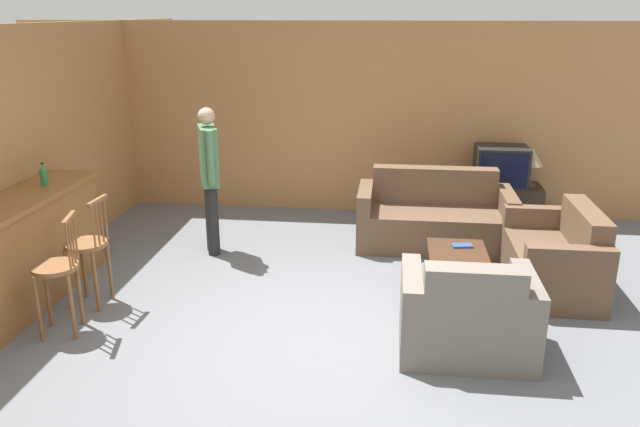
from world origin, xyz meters
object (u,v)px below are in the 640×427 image
Objects in this scene: armchair_near at (467,318)px; bar_chair_mid at (88,251)px; book_on_table at (462,246)px; tv_unit at (497,204)px; person_by_window at (210,173)px; coffee_table at (458,260)px; table_lamp at (532,158)px; loveseat_right at (556,259)px; couch_far at (434,219)px; tv at (501,166)px; bar_chair_near at (58,274)px; bottle at (44,175)px.

bar_chair_mid is at bearing 171.90° from armchair_near.
book_on_table is at bearing 15.98° from bar_chair_mid.
person_by_window is at bearing -156.68° from tv_unit.
table_lamp reaches higher than coffee_table.
table_lamp is (0.11, 2.07, 0.58)m from loveseat_right.
tv reaches higher than couch_far.
tv_unit is at bearing 46.61° from couch_far.
couch_far is 1.37m from tv.
couch_far is at bearing 37.75° from bar_chair_near.
tv_unit is 2.07m from book_on_table.
tv is (0.71, 2.19, 0.47)m from coffee_table.
bar_chair_near reaches higher than table_lamp.
bar_chair_mid is 0.78× the size of loveseat_right.
loveseat_right is at bearing -82.57° from tv.
armchair_near is at bearing -126.01° from loveseat_right.
bar_chair_mid is 3.93m from couch_far.
armchair_near is 0.78× the size of loveseat_right.
book_on_table is (4.20, 0.58, -0.78)m from bottle.
bar_chair_near is 2.11× the size of table_lamp.
coffee_table is 4.24m from bottle.
bar_chair_near is 5.53m from tv_unit.
bottle is at bearing 121.39° from bar_chair_near.
couch_far is at bearing 102.91° from book_on_table.
table_lamp is (1.10, 2.19, 0.59)m from coffee_table.
person_by_window is (-3.48, -1.50, 0.70)m from tv_unit.
bar_chair_near reaches higher than loveseat_right.
couch_far reaches higher than tv_unit.
couch_far reaches higher than loveseat_right.
armchair_near is 4.29m from bottle.
tv is at bearing 46.52° from couch_far.
person_by_window is at bearing 62.66° from bar_chair_mid.
armchair_near is 0.64× the size of person_by_window.
tv_unit is 0.75m from table_lamp.
bottle is at bearing 167.08° from armchair_near.
tv is 2.91× the size of book_on_table.
table_lamp is at bearing 0.46° from tv.
bar_chair_near is 5.53m from tv.
bottle is (-4.14, -0.35, 0.85)m from coffee_table.
armchair_near reaches higher than loveseat_right.
bottle is at bearing -142.92° from person_by_window.
table_lamp is at bearing 25.87° from bottle.
bar_chair_mid reaches higher than coffee_table.
coffee_table is 0.55× the size of person_by_window.
tv_unit is at bearing 39.82° from bar_chair_near.
bottle is (-0.61, 1.00, 0.61)m from bar_chair_near.
coffee_table is 0.86× the size of tv_unit.
bar_chair_near is at bearing -142.25° from couch_far.
bar_chair_near is 0.56m from bar_chair_mid.
person_by_window is (0.77, 1.49, 0.41)m from bar_chair_mid.
bar_chair_mid is at bearing -117.34° from person_by_window.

